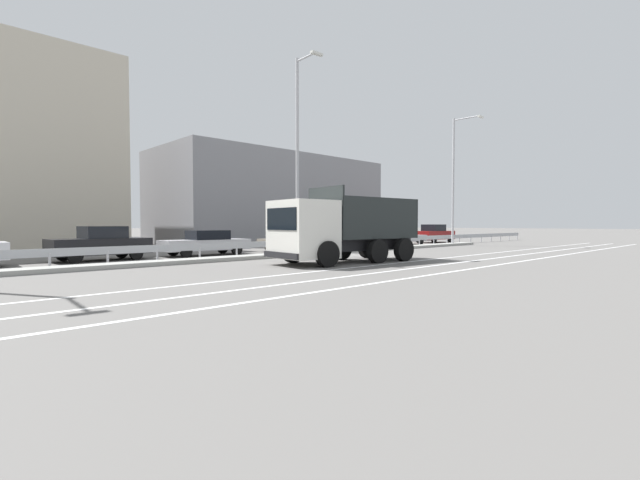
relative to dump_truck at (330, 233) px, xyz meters
The scene contains 17 objects.
ground_plane 4.65m from the dump_truck, 26.79° to the left, with size 320.00×320.00×0.00m, color #605E5B.
lane_strip_0 2.52m from the dump_truck, 62.07° to the right, with size 60.10×0.16×0.01m, color silver.
lane_strip_1 4.03m from the dump_truck, 74.66° to the right, with size 60.10×0.16×0.01m, color silver.
lane_strip_2 5.55m from the dump_truck, 79.25° to the right, with size 60.10×0.16×0.01m, color silver.
median_island 6.04m from the dump_truck, 47.70° to the left, with size 33.06×1.10×0.18m, color gray.
median_guardrail 6.90m from the dump_truck, 54.52° to the left, with size 60.10×0.09×0.78m.
dump_truck is the anchor object (origin of this frame).
median_road_sign 6.56m from the dump_truck, 41.81° to the left, with size 0.78×0.16×2.36m.
street_lamp_1 6.38m from the dump_truck, 66.30° to the left, with size 0.71×1.81×10.46m.
street_lamp_2 18.85m from the dump_truck, 12.90° to the left, with size 0.71×2.32×10.00m.
parked_car_2 10.78m from the dump_truck, 128.83° to the left, with size 4.32×2.06×1.60m.
parked_car_3 8.13m from the dump_truck, 101.26° to the left, with size 4.78×1.87×1.36m.
parked_car_4 8.91m from the dump_truck, 58.87° to the left, with size 4.83×2.05×1.25m.
parked_car_5 12.79m from the dump_truck, 37.97° to the left, with size 4.17×2.15×1.38m.
parked_car_6 17.72m from the dump_truck, 25.94° to the left, with size 4.52×2.13×1.31m.
parked_car_7 23.20m from the dump_truck, 20.82° to the left, with size 4.14×2.08×1.66m.
background_building_1 24.88m from the dump_truck, 58.99° to the left, with size 21.84×10.23×8.22m, color gray.
Camera 1 is at (-16.96, -15.10, 1.70)m, focal length 24.00 mm.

